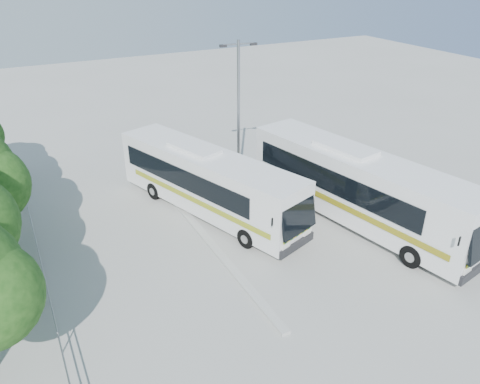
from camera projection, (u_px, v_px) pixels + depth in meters
ground at (261, 243)px, 23.42m from camera, size 100.00×100.00×0.00m
kerb_divider at (203, 234)px, 24.02m from camera, size 0.40×16.00×0.15m
railing at (36, 242)px, 22.14m from camera, size 0.06×22.00×1.00m
coach_main at (208, 181)px, 25.39m from camera, size 6.34×12.60×3.46m
coach_adjacent at (359, 186)px, 24.43m from camera, size 5.21×13.90×3.78m
lamppost at (239, 110)px, 27.03m from camera, size 2.15×0.48×8.79m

